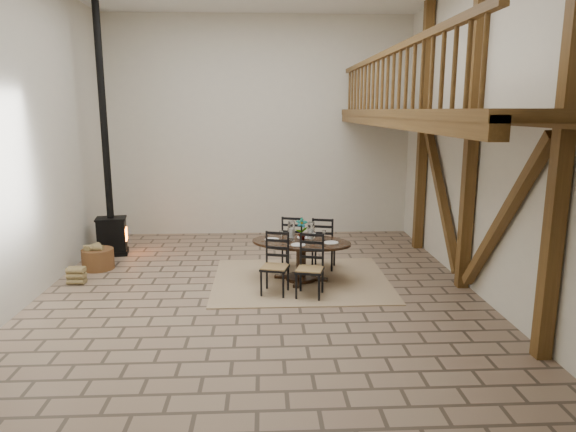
{
  "coord_description": "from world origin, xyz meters",
  "views": [
    {
      "loc": [
        0.08,
        -8.02,
        2.9
      ],
      "look_at": [
        0.49,
        0.4,
        1.15
      ],
      "focal_mm": 32.0,
      "sensor_mm": 36.0,
      "label": 1
    }
  ],
  "objects_px": {
    "wood_stove": "(109,199)",
    "log_stack": "(76,275)",
    "log_basket": "(98,258)",
    "dining_table": "(301,258)"
  },
  "relations": [
    {
      "from": "wood_stove",
      "to": "log_stack",
      "type": "bearing_deg",
      "value": -102.83
    },
    {
      "from": "wood_stove",
      "to": "log_stack",
      "type": "relative_size",
      "value": 16.75
    },
    {
      "from": "wood_stove",
      "to": "log_basket",
      "type": "xyz_separation_m",
      "value": [
        0.01,
        -0.99,
        -0.94
      ]
    },
    {
      "from": "log_basket",
      "to": "dining_table",
      "type": "bearing_deg",
      "value": -12.91
    },
    {
      "from": "dining_table",
      "to": "log_stack",
      "type": "height_order",
      "value": "dining_table"
    },
    {
      "from": "log_basket",
      "to": "log_stack",
      "type": "xyz_separation_m",
      "value": [
        -0.1,
        -0.83,
        -0.06
      ]
    },
    {
      "from": "log_basket",
      "to": "log_stack",
      "type": "distance_m",
      "value": 0.84
    },
    {
      "from": "dining_table",
      "to": "wood_stove",
      "type": "height_order",
      "value": "wood_stove"
    },
    {
      "from": "wood_stove",
      "to": "log_basket",
      "type": "distance_m",
      "value": 1.36
    },
    {
      "from": "dining_table",
      "to": "wood_stove",
      "type": "distance_m",
      "value": 4.22
    }
  ]
}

